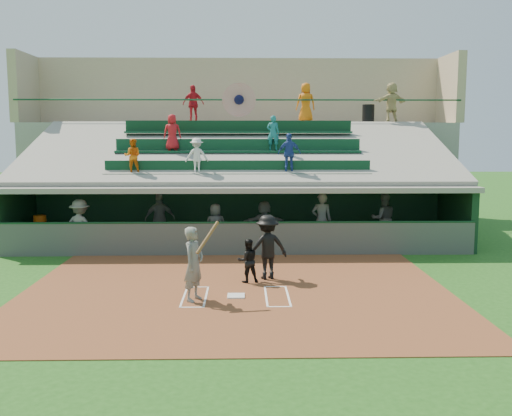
{
  "coord_description": "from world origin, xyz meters",
  "views": [
    {
      "loc": [
        0.2,
        -13.83,
        3.99
      ],
      "look_at": [
        0.57,
        3.5,
        1.8
      ],
      "focal_mm": 40.0,
      "sensor_mm": 36.0,
      "label": 1
    }
  ],
  "objects_px": {
    "batter_at_plate": "(194,264)",
    "catcher": "(248,261)",
    "water_cooler": "(40,221)",
    "trash_bin": "(368,114)",
    "home_plate": "(236,296)",
    "white_table": "(42,237)"
  },
  "relations": [
    {
      "from": "home_plate",
      "to": "batter_at_plate",
      "type": "relative_size",
      "value": 0.22
    },
    {
      "from": "batter_at_plate",
      "to": "trash_bin",
      "type": "height_order",
      "value": "trash_bin"
    },
    {
      "from": "batter_at_plate",
      "to": "catcher",
      "type": "xyz_separation_m",
      "value": [
        1.31,
        1.72,
        -0.32
      ]
    },
    {
      "from": "home_plate",
      "to": "batter_at_plate",
      "type": "bearing_deg",
      "value": -162.59
    },
    {
      "from": "white_table",
      "to": "batter_at_plate",
      "type": "bearing_deg",
      "value": -65.9
    },
    {
      "from": "trash_bin",
      "to": "catcher",
      "type": "bearing_deg",
      "value": -116.8
    },
    {
      "from": "home_plate",
      "to": "trash_bin",
      "type": "bearing_deg",
      "value": 64.69
    },
    {
      "from": "catcher",
      "to": "home_plate",
      "type": "bearing_deg",
      "value": 64.81
    },
    {
      "from": "catcher",
      "to": "white_table",
      "type": "relative_size",
      "value": 1.5
    },
    {
      "from": "home_plate",
      "to": "batter_at_plate",
      "type": "xyz_separation_m",
      "value": [
        -1.01,
        -0.32,
        0.9
      ]
    },
    {
      "from": "white_table",
      "to": "trash_bin",
      "type": "bearing_deg",
      "value": 7.45
    },
    {
      "from": "trash_bin",
      "to": "home_plate",
      "type": "bearing_deg",
      "value": -115.31
    },
    {
      "from": "water_cooler",
      "to": "trash_bin",
      "type": "bearing_deg",
      "value": 24.95
    },
    {
      "from": "batter_at_plate",
      "to": "water_cooler",
      "type": "height_order",
      "value": "batter_at_plate"
    },
    {
      "from": "home_plate",
      "to": "batter_at_plate",
      "type": "distance_m",
      "value": 1.39
    },
    {
      "from": "water_cooler",
      "to": "white_table",
      "type": "bearing_deg",
      "value": -21.2
    },
    {
      "from": "catcher",
      "to": "water_cooler",
      "type": "distance_m",
      "value": 8.99
    },
    {
      "from": "batter_at_plate",
      "to": "water_cooler",
      "type": "xyz_separation_m",
      "value": [
        -6.09,
        6.8,
        0.02
      ]
    },
    {
      "from": "white_table",
      "to": "water_cooler",
      "type": "distance_m",
      "value": 0.57
    },
    {
      "from": "white_table",
      "to": "water_cooler",
      "type": "relative_size",
      "value": 1.81
    },
    {
      "from": "batter_at_plate",
      "to": "white_table",
      "type": "relative_size",
      "value": 2.45
    },
    {
      "from": "trash_bin",
      "to": "water_cooler",
      "type": "bearing_deg",
      "value": -155.05
    }
  ]
}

